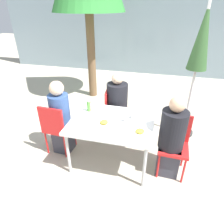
{
  "coord_description": "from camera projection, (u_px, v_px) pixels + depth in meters",
  "views": [
    {
      "loc": [
        0.59,
        -2.38,
        2.24
      ],
      "look_at": [
        0.0,
        0.0,
        0.88
      ],
      "focal_mm": 32.0,
      "sensor_mm": 36.0,
      "label": 1
    }
  ],
  "objects": [
    {
      "name": "chair_left",
      "position": [
        56.0,
        126.0,
        3.15
      ],
      "size": [
        0.42,
        0.42,
        0.88
      ],
      "rotation": [
        0.0,
        0.0,
        -0.06
      ],
      "color": "red",
      "rests_on": "ground"
    },
    {
      "name": "ground_plane",
      "position": [
        112.0,
        159.0,
        3.23
      ],
      "size": [
        24.0,
        24.0,
        0.0
      ],
      "primitive_type": "plane",
      "color": "#B2A893"
    },
    {
      "name": "building_facade",
      "position": [
        147.0,
        27.0,
        6.45
      ],
      "size": [
        10.0,
        0.2,
        3.0
      ],
      "color": "gray",
      "rests_on": "ground"
    },
    {
      "name": "plate_1",
      "position": [
        104.0,
        123.0,
        2.79
      ],
      "size": [
        0.21,
        0.21,
        0.06
      ],
      "color": "white",
      "rests_on": "dining_table"
    },
    {
      "name": "salad_bowl",
      "position": [
        137.0,
        117.0,
        2.92
      ],
      "size": [
        0.19,
        0.19,
        0.06
      ],
      "color": "white",
      "rests_on": "dining_table"
    },
    {
      "name": "closed_umbrella",
      "position": [
        201.0,
        45.0,
        3.08
      ],
      "size": [
        0.36,
        0.36,
        2.28
      ],
      "color": "#333333",
      "rests_on": "ground"
    },
    {
      "name": "bottle",
      "position": [
        89.0,
        106.0,
        3.1
      ],
      "size": [
        0.06,
        0.06,
        0.18
      ],
      "color": "#51A338",
      "rests_on": "dining_table"
    },
    {
      "name": "person_right",
      "position": [
        171.0,
        140.0,
        2.74
      ],
      "size": [
        0.35,
        0.35,
        1.22
      ],
      "rotation": [
        0.0,
        0.0,
        3.1
      ],
      "color": "#383842",
      "rests_on": "ground"
    },
    {
      "name": "person_far",
      "position": [
        117.0,
        107.0,
        3.58
      ],
      "size": [
        0.37,
        0.37,
        1.21
      ],
      "rotation": [
        0.0,
        0.0,
        -1.45
      ],
      "color": "#383842",
      "rests_on": "ground"
    },
    {
      "name": "person_left",
      "position": [
        61.0,
        119.0,
        3.16
      ],
      "size": [
        0.31,
        0.31,
        1.24
      ],
      "rotation": [
        0.0,
        0.0,
        -0.06
      ],
      "color": "#383842",
      "rests_on": "ground"
    },
    {
      "name": "chair_far",
      "position": [
        113.0,
        108.0,
        3.66
      ],
      "size": [
        0.44,
        0.44,
        0.88
      ],
      "rotation": [
        0.0,
        0.0,
        -1.45
      ],
      "color": "red",
      "rests_on": "ground"
    },
    {
      "name": "chair_right",
      "position": [
        174.0,
        140.0,
        2.82
      ],
      "size": [
        0.42,
        0.42,
        0.88
      ],
      "rotation": [
        0.0,
        0.0,
        3.1
      ],
      "color": "red",
      "rests_on": "ground"
    },
    {
      "name": "plate_0",
      "position": [
        140.0,
        132.0,
        2.6
      ],
      "size": [
        0.21,
        0.21,
        0.06
      ],
      "color": "white",
      "rests_on": "dining_table"
    },
    {
      "name": "drinking_cup",
      "position": [
        126.0,
        119.0,
        2.85
      ],
      "size": [
        0.08,
        0.08,
        0.08
      ],
      "color": "white",
      "rests_on": "dining_table"
    },
    {
      "name": "dining_table",
      "position": [
        112.0,
        124.0,
        2.91
      ],
      "size": [
        1.2,
        0.94,
        0.73
      ],
      "color": "white",
      "rests_on": "ground"
    }
  ]
}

